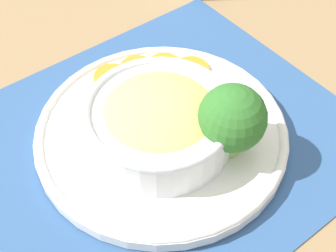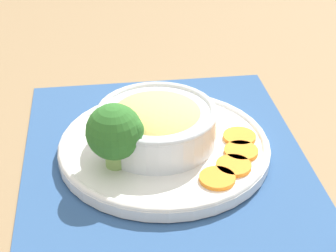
% 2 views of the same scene
% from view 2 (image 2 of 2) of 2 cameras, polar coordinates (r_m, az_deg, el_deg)
% --- Properties ---
extents(ground_plane, '(4.00, 4.00, 0.00)m').
position_cam_2_polar(ground_plane, '(0.85, -0.39, -2.92)').
color(ground_plane, '#8C704C').
extents(placemat, '(0.47, 0.52, 0.00)m').
position_cam_2_polar(placemat, '(0.85, -0.39, -2.81)').
color(placemat, '#2D5184').
rests_on(placemat, ground_plane).
extents(plate, '(0.32, 0.32, 0.02)m').
position_cam_2_polar(plate, '(0.84, -0.40, -2.07)').
color(plate, white).
rests_on(plate, placemat).
extents(bowl, '(0.18, 0.18, 0.07)m').
position_cam_2_polar(bowl, '(0.83, -1.15, 0.40)').
color(bowl, silver).
rests_on(bowl, plate).
extents(broccoli_floret, '(0.08, 0.08, 0.10)m').
position_cam_2_polar(broccoli_floret, '(0.77, -5.43, -0.65)').
color(broccoli_floret, '#84AD5B').
rests_on(broccoli_floret, plate).
extents(carrot_slice_near, '(0.05, 0.05, 0.01)m').
position_cam_2_polar(carrot_slice_near, '(0.77, 5.02, -5.31)').
color(carrot_slice_near, orange).
rests_on(carrot_slice_near, plate).
extents(carrot_slice_middle, '(0.05, 0.05, 0.01)m').
position_cam_2_polar(carrot_slice_middle, '(0.79, 6.69, -4.03)').
color(carrot_slice_middle, orange).
rests_on(carrot_slice_middle, plate).
extents(carrot_slice_far, '(0.05, 0.05, 0.01)m').
position_cam_2_polar(carrot_slice_far, '(0.83, 7.43, -2.56)').
color(carrot_slice_far, orange).
rests_on(carrot_slice_far, plate).
extents(carrot_slice_extra, '(0.05, 0.05, 0.01)m').
position_cam_2_polar(carrot_slice_extra, '(0.86, 7.27, -1.10)').
color(carrot_slice_extra, orange).
rests_on(carrot_slice_extra, plate).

